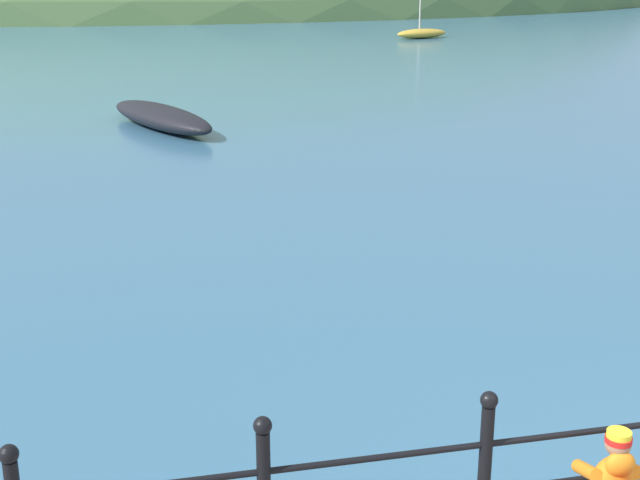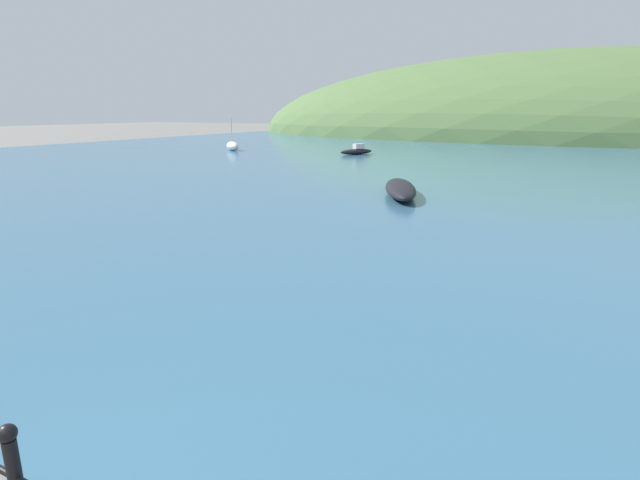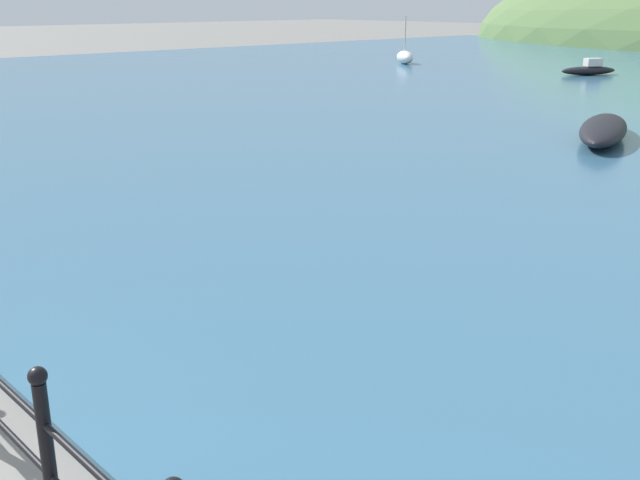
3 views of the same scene
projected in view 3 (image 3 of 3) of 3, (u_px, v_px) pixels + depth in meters
name	position (u px, v px, depth m)	size (l,w,h in m)	color
boat_mid_harbor	(405.00, 57.00, 39.76)	(2.23, 1.98, 2.44)	silver
boat_far_left	(589.00, 70.00, 33.66)	(1.95, 2.70, 0.74)	black
boat_far_right	(603.00, 129.00, 17.90)	(2.69, 4.40, 0.52)	black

